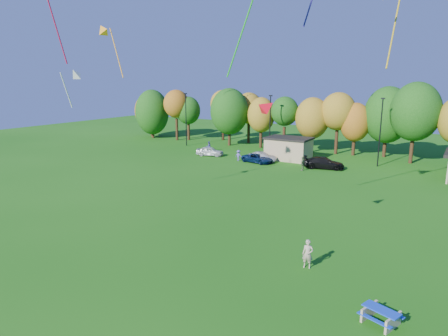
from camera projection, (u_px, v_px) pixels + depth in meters
The scene contains 16 objects.
ground at pixel (182, 298), 21.41m from camera, with size 160.00×160.00×0.00m, color #19600F.
tree_line at pixel (367, 118), 58.34m from camera, with size 93.57×10.55×11.15m.
lamp_posts at pixel (380, 130), 52.44m from camera, with size 64.50×0.25×9.09m.
utility_building at pixel (289, 148), 57.68m from camera, with size 6.30×4.30×3.25m.
picnic_table at pixel (381, 315), 19.15m from camera, with size 2.08×1.89×0.74m.
kite_flyer at pixel (308, 254), 24.69m from camera, with size 0.67×0.44×1.83m, color tan.
car_a at pixel (210, 151), 60.63m from camera, with size 1.67×4.15×1.41m, color silver.
car_b at pixel (261, 157), 56.38m from camera, with size 1.42×4.08×1.35m, color #949599.
car_c at pixel (258, 158), 55.71m from camera, with size 2.09×4.54×1.26m, color #0B2047.
car_d at pixel (324, 163), 52.04m from camera, with size 2.11×5.20×1.51m, color black.
far_person_2 at pixel (209, 146), 64.21m from camera, with size 0.80×0.62×1.64m, color #5B52B5.
far_person_3 at pixel (303, 163), 50.90m from camera, with size 1.07×0.45×1.83m, color #5D7346.
far_person_4 at pixel (239, 156), 56.89m from camera, with size 1.00×0.58×1.55m, color #6755BC.
kite_1 at pixel (75, 74), 32.80m from camera, with size 1.14×2.13×3.39m.
kite_7 at pixel (268, 107), 23.81m from camera, with size 1.47×1.50×1.22m.
kite_11 at pixel (103, 30), 38.83m from camera, with size 3.22×1.36×5.37m.
Camera 1 is at (12.12, -15.25, 11.54)m, focal length 32.00 mm.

